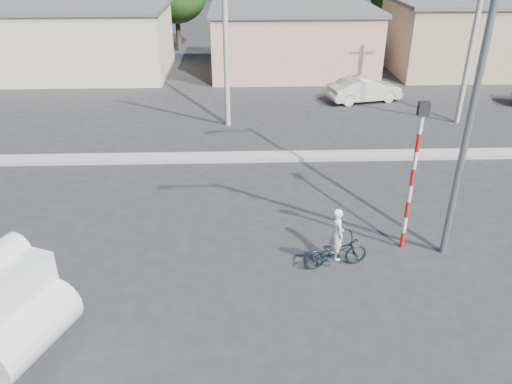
{
  "coord_description": "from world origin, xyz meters",
  "views": [
    {
      "loc": [
        -1.46,
        -10.47,
        8.14
      ],
      "look_at": [
        -1.0,
        2.6,
        1.3
      ],
      "focal_mm": 35.0,
      "sensor_mm": 36.0,
      "label": 1
    }
  ],
  "objects_px": {
    "cyclist": "(336,243)",
    "streetlight": "(471,81)",
    "car_cream": "(365,90)",
    "traffic_pole": "(414,166)",
    "bicycle": "(335,252)"
  },
  "relations": [
    {
      "from": "traffic_pole",
      "to": "streetlight",
      "type": "distance_m",
      "value": 2.56
    },
    {
      "from": "traffic_pole",
      "to": "streetlight",
      "type": "bearing_deg",
      "value": -17.73
    },
    {
      "from": "cyclist",
      "to": "car_cream",
      "type": "bearing_deg",
      "value": -26.55
    },
    {
      "from": "streetlight",
      "to": "car_cream",
      "type": "bearing_deg",
      "value": 85.42
    },
    {
      "from": "bicycle",
      "to": "traffic_pole",
      "type": "bearing_deg",
      "value": -78.39
    },
    {
      "from": "traffic_pole",
      "to": "streetlight",
      "type": "height_order",
      "value": "streetlight"
    },
    {
      "from": "cyclist",
      "to": "car_cream",
      "type": "distance_m",
      "value": 15.43
    },
    {
      "from": "car_cream",
      "to": "streetlight",
      "type": "xyz_separation_m",
      "value": [
        -1.14,
        -14.28,
        4.31
      ]
    },
    {
      "from": "cyclist",
      "to": "streetlight",
      "type": "distance_m",
      "value": 5.24
    },
    {
      "from": "cyclist",
      "to": "streetlight",
      "type": "height_order",
      "value": "streetlight"
    },
    {
      "from": "bicycle",
      "to": "traffic_pole",
      "type": "distance_m",
      "value": 3.12
    },
    {
      "from": "cyclist",
      "to": "traffic_pole",
      "type": "height_order",
      "value": "traffic_pole"
    },
    {
      "from": "car_cream",
      "to": "cyclist",
      "type": "bearing_deg",
      "value": 150.9
    },
    {
      "from": "cyclist",
      "to": "streetlight",
      "type": "bearing_deg",
      "value": -90.16
    },
    {
      "from": "cyclist",
      "to": "car_cream",
      "type": "xyz_separation_m",
      "value": [
        4.2,
        14.85,
        -0.1
      ]
    }
  ]
}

